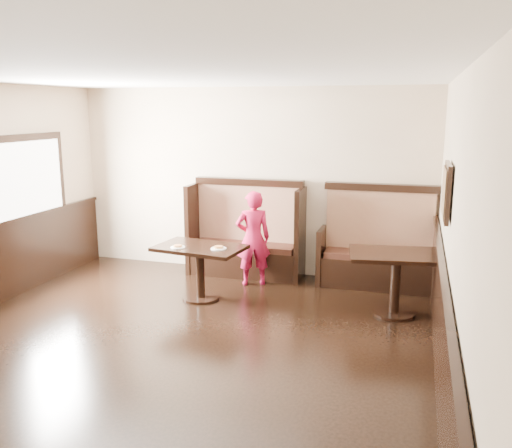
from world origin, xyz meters
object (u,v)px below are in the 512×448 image
at_px(table_main, 200,259).
at_px(booth_neighbor, 377,253).
at_px(booth_main, 247,240).
at_px(child, 253,238).
at_px(table_neighbor, 396,269).

bearing_deg(table_main, booth_neighbor, 36.85).
relative_size(booth_main, child, 1.28).
bearing_deg(table_neighbor, booth_main, 145.82).
distance_m(table_main, child, 0.94).
height_order(booth_main, child, booth_main).
bearing_deg(table_main, table_neighbor, 11.32).
relative_size(table_main, child, 0.89).
xyz_separation_m(booth_main, booth_neighbor, (1.95, -0.00, -0.05)).
bearing_deg(child, table_neighbor, 137.87).
bearing_deg(booth_main, booth_neighbor, -0.05).
bearing_deg(booth_main, table_neighbor, -25.52).
bearing_deg(booth_neighbor, child, -165.18).
xyz_separation_m(table_main, table_neighbor, (2.49, 0.17, 0.03)).
xyz_separation_m(table_neighbor, child, (-2.00, 0.62, 0.10)).
bearing_deg(child, booth_neighbor, 169.85).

